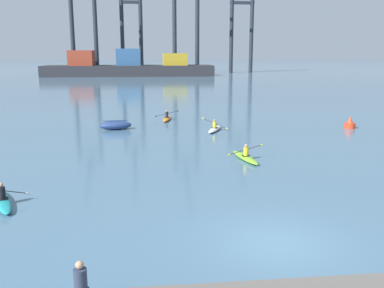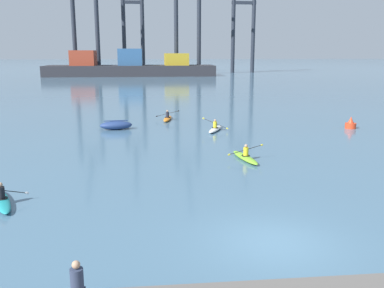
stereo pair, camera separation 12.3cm
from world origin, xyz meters
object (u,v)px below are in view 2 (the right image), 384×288
Objects in this scene: capsized_dinghy at (116,125)px; kayak_lime at (245,157)px; container_barge at (130,67)px; channel_buoy at (351,124)px; gantry_crane_east at (244,17)px; seated_onlooker at (77,281)px; gantry_crane_east_mid at (188,4)px; kayak_orange at (168,118)px; kayak_white at (215,129)px; gantry_crane_west_mid at (133,15)px; gantry_crane_west at (84,11)px; kayak_teal at (2,200)px.

capsized_dinghy is 0.79× the size of kayak_lime.
channel_buoy is (21.62, -83.58, -2.01)m from container_barge.
channel_buoy is (-12.93, -99.23, -16.55)m from gantry_crane_east.
capsized_dinghy is 3.04× the size of seated_onlooker.
gantry_crane_east_mid reaches higher than container_barge.
kayak_lime is (10.51, -92.98, -2.19)m from container_barge.
kayak_orange is (-14.98, 6.03, -0.19)m from channel_buoy.
kayak_lime is at bearing -88.27° from kayak_white.
gantry_crane_west_mid reaches higher than channel_buoy.
kayak_orange is 30.49m from seated_onlooker.
container_barge is 1.34× the size of gantry_crane_west.
kayak_orange is at bearing 45.63° from capsized_dinghy.
kayak_white reaches higher than channel_buoy.
gantry_crane_east_mid reaches higher than kayak_orange.
seated_onlooker is (4.52, -8.61, 1.00)m from kayak_teal.
gantry_crane_east is 98.72m from kayak_orange.
gantry_crane_east is 104.27m from capsized_dinghy.
gantry_crane_east is at bearing 72.67° from kayak_teal.
kayak_teal is 9.77m from seated_onlooker.
container_barge is 13.05× the size of kayak_lime.
kayak_white is at bearing -103.78° from gantry_crane_east.
capsized_dinghy is 8.15m from kayak_white.
channel_buoy is at bearing -69.39° from gantry_crane_west.
kayak_white is at bearing -84.48° from gantry_crane_west_mid.
gantry_crane_west is at bearing 110.61° from channel_buoy.
gantry_crane_east_mid is at bearing 80.88° from capsized_dinghy.
kayak_lime is (0.29, -9.48, -0.00)m from kayak_white.
container_barge reaches higher than kayak_orange.
gantry_crane_east is at bearing 11.55° from gantry_crane_west.
capsized_dinghy is (2.20, -82.09, -2.01)m from container_barge.
gantry_crane_west is 87.42m from kayak_orange.
kayak_lime is 1.03× the size of kayak_teal.
kayak_teal is at bearing -110.11° from kayak_orange.
capsized_dinghy is at bearing 127.34° from kayak_lime.
gantry_crane_west_mid reaches higher than gantry_crane_east.
container_barge is at bearing 96.98° from kayak_white.
gantry_crane_east_mid is at bearing 19.29° from container_barge.
seated_onlooker is (-18.39, -24.25, 0.81)m from channel_buoy.
container_barge reaches higher than kayak_teal.
kayak_lime is 13.35m from kayak_teal.
seated_onlooker is at bearing -116.13° from kayak_lime.
capsized_dinghy is at bearing -99.12° from gantry_crane_east_mid.
kayak_white is at bearing -83.02° from container_barge.
kayak_lime is (-5.79, -98.69, -19.29)m from gantry_crane_east_mid.
kayak_white is at bearing -76.01° from gantry_crane_west.
kayak_lime is at bearing -102.48° from gantry_crane_east.
channel_buoy reaches higher than kayak_teal.
kayak_orange and kayak_lime have the same top height.
gantry_crane_east is 10.55× the size of kayak_white.
gantry_crane_west_mid is at bearing 93.67° from kayak_orange.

